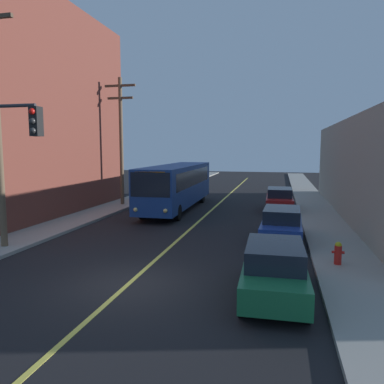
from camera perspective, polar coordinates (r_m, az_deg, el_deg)
ground_plane at (r=12.55m, az=-9.75°, el=-13.81°), size 120.00×120.00×0.00m
sidewalk_left at (r=24.36m, az=-16.23°, el=-3.74°), size 2.50×90.00×0.15m
sidewalk_right at (r=21.38m, az=20.08°, el=-5.32°), size 2.50×90.00×0.15m
lane_stripe_center at (r=26.57m, az=3.06°, el=-2.78°), size 0.16×60.00×0.01m
building_left_brick at (r=28.22m, az=-27.32°, el=10.92°), size 10.00×16.31×13.62m
city_bus at (r=26.71m, az=-2.28°, el=1.20°), size 2.72×12.19×3.20m
parked_car_green at (r=11.38m, az=12.60°, el=-11.57°), size 1.90×4.44×1.62m
parked_car_blue at (r=17.90m, az=13.66°, el=-4.88°), size 1.94×4.46×1.62m
parked_car_red at (r=26.75m, az=13.34°, el=-1.07°), size 1.87×4.43×1.62m
utility_pole_mid at (r=28.61m, az=-10.88°, el=8.58°), size 2.40×0.28×9.47m
fire_hydrant at (r=14.74m, az=21.60°, el=-8.70°), size 0.44×0.26×0.84m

